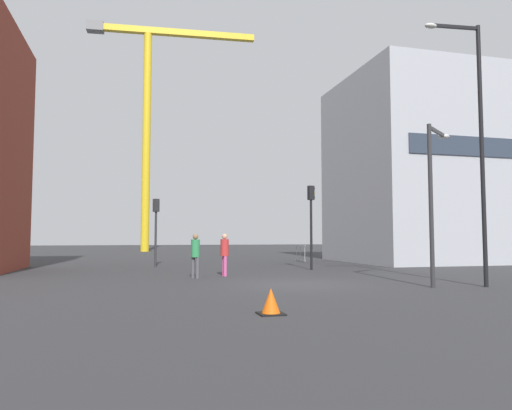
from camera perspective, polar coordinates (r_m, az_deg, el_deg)
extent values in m
plane|color=#333335|center=(16.26, 4.97, -9.54)|extent=(160.00, 160.00, 0.00)
cube|color=#A8AAB2|center=(33.81, 21.35, 3.84)|extent=(12.91, 9.74, 11.97)
cube|color=#2D3847|center=(30.12, 26.81, 6.23)|extent=(10.84, 0.08, 1.10)
cylinder|color=yellow|center=(54.21, -13.12, 7.53)|extent=(0.90, 0.90, 24.47)
cube|color=yellow|center=(57.94, -9.62, 19.85)|extent=(17.93, 2.09, 0.70)
cube|color=slate|center=(58.61, -18.88, 19.73)|extent=(1.89, 1.34, 1.10)
cylinder|color=black|center=(17.20, 25.67, 5.60)|extent=(0.14, 0.14, 8.65)
cube|color=black|center=(17.92, 22.88, 19.23)|extent=(1.69, 0.27, 0.10)
ellipsoid|color=silver|center=(17.52, 20.39, 19.65)|extent=(0.44, 0.24, 0.16)
cylinder|color=#2D2D30|center=(16.13, 20.41, 0.02)|extent=(0.14, 0.14, 5.27)
cube|color=#2D2D30|center=(17.27, 21.02, 8.29)|extent=(1.37, 1.11, 0.10)
ellipsoid|color=silver|center=(18.05, 21.76, 7.72)|extent=(0.44, 0.24, 0.16)
cylinder|color=black|center=(23.31, 6.70, -3.59)|extent=(0.12, 0.12, 3.43)
cube|color=black|center=(23.41, 6.66, 1.47)|extent=(0.31, 0.27, 0.70)
sphere|color=#390605|center=(23.52, 7.03, 1.99)|extent=(0.11, 0.11, 0.11)
sphere|color=#F2A514|center=(23.49, 7.04, 1.45)|extent=(0.11, 0.11, 0.11)
sphere|color=#07330F|center=(23.48, 7.04, 0.92)|extent=(0.11, 0.11, 0.11)
cylinder|color=#2D2D30|center=(25.95, -12.05, -4.07)|extent=(0.12, 0.12, 2.96)
cube|color=#2D2D30|center=(26.01, -11.99, -0.04)|extent=(0.37, 0.37, 0.70)
sphere|color=#390605|center=(26.14, -12.27, 0.42)|extent=(0.11, 0.11, 0.11)
sphere|color=#F2A514|center=(26.13, -12.27, -0.06)|extent=(0.11, 0.11, 0.11)
sphere|color=#07330F|center=(26.11, -12.28, -0.54)|extent=(0.11, 0.11, 0.11)
cylinder|color=#4C4C51|center=(18.51, -7.10, -7.55)|extent=(0.14, 0.14, 0.82)
cylinder|color=#4C4C51|center=(18.62, -7.62, -7.53)|extent=(0.14, 0.14, 0.82)
cylinder|color=#2D844C|center=(18.53, -7.34, -5.22)|extent=(0.34, 0.34, 0.68)
sphere|color=#8C6647|center=(18.53, -7.33, -3.82)|extent=(0.22, 0.22, 0.22)
cylinder|color=#D14C8C|center=(19.43, -3.75, -7.39)|extent=(0.14, 0.14, 0.83)
cylinder|color=#D14C8C|center=(19.62, -3.91, -7.36)|extent=(0.14, 0.14, 0.83)
cylinder|color=red|center=(19.49, -3.82, -5.16)|extent=(0.34, 0.34, 0.69)
sphere|color=tan|center=(19.49, -3.82, -3.82)|extent=(0.22, 0.22, 0.22)
cube|color=#9EA0A5|center=(30.93, 5.41, -4.89)|extent=(0.27, 2.32, 0.06)
cube|color=#9EA0A5|center=(30.96, 5.42, -6.65)|extent=(0.27, 2.32, 0.06)
cylinder|color=#9EA0A5|center=(29.93, 5.92, -5.93)|extent=(0.04, 0.04, 1.05)
cylinder|color=#9EA0A5|center=(30.94, 5.41, -5.86)|extent=(0.04, 0.04, 1.05)
cylinder|color=#9EA0A5|center=(31.96, 4.93, -5.80)|extent=(0.04, 0.04, 1.05)
cube|color=black|center=(10.04, 1.82, -13.01)|extent=(0.54, 0.54, 0.03)
cone|color=#E55B0F|center=(10.00, 1.82, -11.55)|extent=(0.41, 0.41, 0.54)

